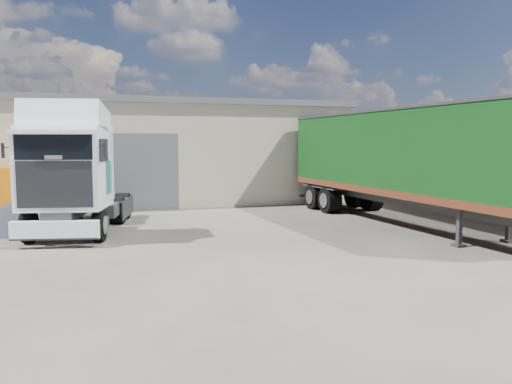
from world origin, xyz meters
name	(u,v)px	position (x,y,z in m)	size (l,w,h in m)	color
ground	(231,254)	(0.00, 0.00, 0.00)	(120.00, 120.00, 0.00)	#282620
warehouse	(53,152)	(-6.00, 16.00, 2.66)	(30.60, 12.60, 5.42)	beige
brick_boundary_wall	(438,184)	(11.50, 6.00, 1.25)	(0.35, 26.00, 2.50)	maroon
tractor_unit	(73,180)	(-4.43, 4.41, 1.90)	(3.88, 7.08, 4.52)	black
box_trailer	(401,155)	(7.64, 3.22, 2.69)	(3.52, 13.39, 4.41)	#2D2D30
panel_van	(55,195)	(-5.43, 9.46, 0.89)	(1.98, 4.32, 1.73)	black
gravel_heap	(16,215)	(-6.56, 6.49, 0.50)	(6.65, 6.65, 1.07)	black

